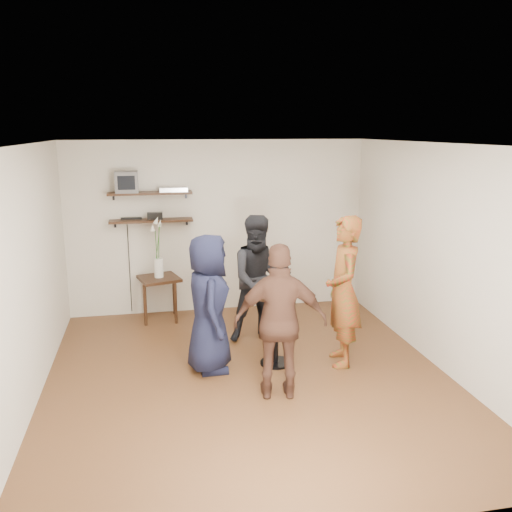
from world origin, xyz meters
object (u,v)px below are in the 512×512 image
Objects in this scene: drinks_table at (276,320)px; dvd_deck at (173,189)px; person_dark at (260,279)px; radio at (155,216)px; person_plaid at (343,291)px; person_brown at (281,322)px; side_table at (159,284)px; crt_monitor at (127,182)px; person_navy at (208,304)px.

dvd_deck is at bearing 116.99° from drinks_table.
person_dark is (-0.03, 0.79, 0.28)m from drinks_table.
person_plaid reaches higher than radio.
person_dark reaches higher than person_brown.
side_table is 0.40× the size of person_brown.
person_dark is at bearing -51.18° from dvd_deck.
dvd_deck is 3.02m from person_plaid.
person_plaid is at bearing -8.29° from drinks_table.
radio is 0.33× the size of side_table.
side_table is 0.39× the size of person_dark.
crt_monitor reaches higher than radio.
person_dark is at bearing -44.31° from radio.
radio is 1.94m from person_dark.
crt_monitor is at bearing 152.18° from side_table.
person_plaid is 1.06× the size of person_dark.
dvd_deck reaches higher than radio.
radio reaches higher than side_table.
person_brown is at bearing -61.17° from crt_monitor.
radio is 2.63m from drinks_table.
person_brown is (0.65, -0.79, 0.02)m from person_navy.
person_plaid is at bearing -134.09° from person_brown.
drinks_table is 0.83m from person_navy.
person_dark is at bearing -39.67° from side_table.
person_navy is (-1.57, 0.13, -0.09)m from person_plaid.
drinks_table is at bearing -54.78° from side_table.
crt_monitor is 2.55m from person_navy.
side_table is at bearing -84.36° from radio.
dvd_deck is (0.65, 0.00, -0.12)m from crt_monitor.
dvd_deck is 1.82× the size of radio.
dvd_deck is 0.24× the size of person_dark.
person_dark is at bearing -37.17° from crt_monitor.
dvd_deck reaches higher than person_brown.
person_navy reaches higher than side_table.
person_plaid is (2.11, -2.17, -0.62)m from radio.
person_dark reaches higher than drinks_table.
side_table is at bearing 16.47° from person_navy.
person_dark is (1.30, -1.27, -0.68)m from radio.
dvd_deck is at bearing 0.00° from radio.
crt_monitor is at bearing 140.81° from person_dark.
person_plaid is at bearing -45.84° from radio.
crt_monitor is 1.45× the size of radio.
person_dark reaches higher than side_table.
person_dark is at bearing -129.85° from person_plaid.
dvd_deck is at bearing -131.59° from person_plaid.
side_table is (0.02, -0.21, -0.98)m from radio.
person_brown reaches higher than side_table.
radio is 0.14× the size of person_navy.
person_plaid is 1.09× the size of person_brown.
person_navy is at bearing -86.25° from person_plaid.
person_dark is 1.09m from person_navy.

